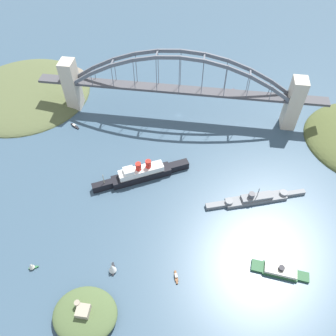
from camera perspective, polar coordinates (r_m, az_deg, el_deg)
The scene contains 12 objects.
ground_plane at distance 347.45m, azimuth 1.80°, elevation 8.92°, with size 1400.00×1400.00×0.00m, color #385166.
harbor_arch_bridge at distance 329.10m, azimuth 1.93°, elevation 12.88°, with size 275.04×16.15×69.66m.
headland_east_shore at distance 405.84m, azimuth -22.58°, elevation 11.59°, with size 138.23×138.29×16.87m.
ocean_liner at distance 285.44m, azimuth -4.44°, elevation -0.96°, with size 77.76×44.24×19.40m.
naval_cruiser at distance 281.53m, azimuth 14.53°, elevation -5.02°, with size 80.70×30.39×16.00m.
harbor_ferry_steamer at distance 254.72m, azimuth 18.34°, elevation -16.11°, with size 39.64×12.80×7.05m.
fort_island_mid_harbor at distance 235.40m, azimuth -13.83°, elevation -22.86°, with size 40.82×35.72×14.19m.
seaplane_taxiing_near_bridge at distance 380.67m, azimuth 10.96°, elevation 12.51°, with size 9.93×7.46×5.18m.
small_boat_0 at distance 243.60m, azimuth -9.40°, elevation -16.30°, with size 6.34×9.62×10.25m.
small_boat_2 at distance 260.62m, azimuth -22.05°, elevation -15.11°, with size 6.61×4.92×6.63m.
small_boat_4 at distance 242.37m, azimuth 1.38°, elevation -17.88°, with size 3.72×9.30×2.46m.
small_boat_5 at distance 346.02m, azimuth -15.47°, elevation 6.86°, with size 10.23×7.73×2.23m.
Camera 1 is at (-25.60, 264.50, 223.85)m, focal length 36.12 mm.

